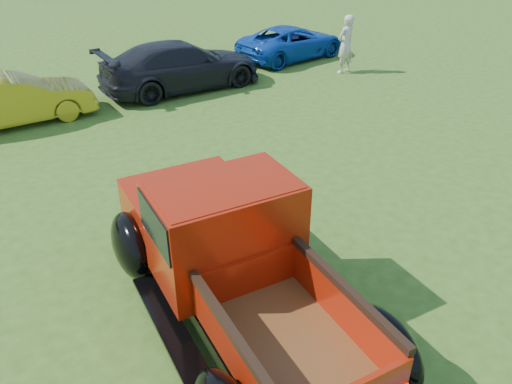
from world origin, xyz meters
The scene contains 6 objects.
ground centered at (0.00, 0.00, 0.00)m, with size 120.00×120.00×0.00m, color #335016.
pickup_truck centered at (-1.68, -0.79, 0.95)m, with size 3.24×5.67×2.01m.
show_car_yellow centered at (-2.17, 8.41, 0.66)m, with size 1.39×3.98×1.31m, color #A69016.
show_car_grey centered at (2.80, 8.26, 0.74)m, with size 2.08×5.13×1.49m, color black.
show_car_blue centered at (7.95, 8.92, 0.60)m, with size 2.00×4.34×1.21m, color #0E3C9D.
spectator centered at (8.20, 6.41, 0.97)m, with size 0.71×0.47×1.95m, color #B4AE9C.
Camera 1 is at (-4.74, -5.51, 5.15)m, focal length 35.00 mm.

